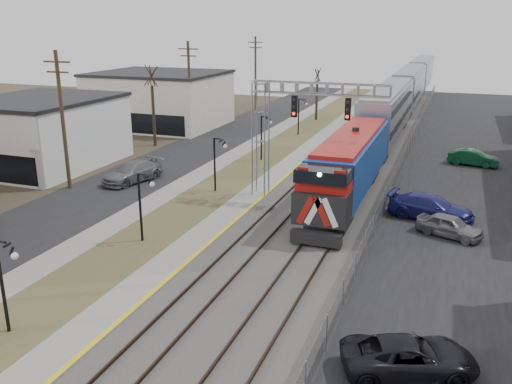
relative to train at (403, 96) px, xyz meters
The scene contains 20 objects.
street_west 34.25m from the train, 119.87° to the right, with size 7.00×120.00×0.04m, color black.
sidewalk 32.26m from the train, 112.90° to the right, with size 2.00×120.00×0.08m, color gray.
grass_median 31.22m from the train, 107.80° to the right, with size 4.00×120.00×0.06m, color #494C28.
platform 30.43m from the train, 102.39° to the right, with size 2.00×120.00×0.24m, color gray.
ballast_bed 29.77m from the train, 92.90° to the right, with size 8.00×120.00×0.20m, color #595651.
parking_lot 31.54m from the train, 70.47° to the right, with size 16.00×120.00×0.04m, color black.
platform_edge 30.24m from the train, 100.75° to the right, with size 0.24×120.00×0.01m, color gold.
track_near 29.92m from the train, 96.74° to the right, with size 1.58×120.00×0.15m.
track_far 29.71m from the train, 90.00° to the right, with size 1.58×120.00×0.15m.
train is the anchor object (origin of this frame).
signal_gantry 36.95m from the train, 96.67° to the right, with size 9.00×1.07×8.15m.
lampposts 47.28m from the train, 101.59° to the right, with size 0.14×62.14×4.00m.
utility_poles 44.41m from the train, 116.80° to the right, with size 0.28×80.28×10.00m.
fence 29.79m from the train, 84.79° to the right, with size 0.04×120.00×1.60m, color gray.
bare_trees 31.46m from the train, 125.27° to the right, with size 12.30×42.30×5.95m.
car_lot_c 54.21m from the train, 83.95° to the right, with size 2.18×4.73×1.31m, color black.
car_lot_d 37.71m from the train, 81.54° to the right, with size 2.13×5.23×1.52m, color navy.
car_lot_e 40.54m from the train, 80.42° to the right, with size 1.50×3.74×1.27m, color slate.
car_lot_f 23.72m from the train, 69.55° to the right, with size 1.43×4.10×1.35m, color #0D4222.
car_street_b 40.12m from the train, 114.35° to the right, with size 2.14×5.26×1.53m, color slate.
Camera 1 is at (11.80, -6.39, 11.85)m, focal length 38.00 mm.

